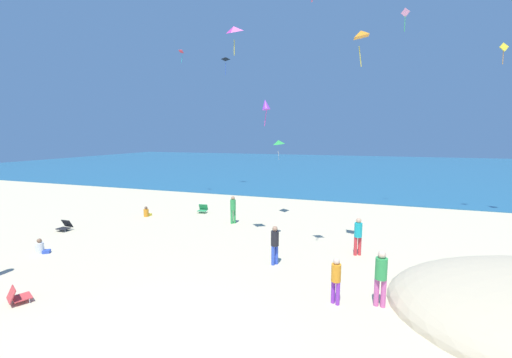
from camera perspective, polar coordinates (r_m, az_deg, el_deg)
name	(u,v)px	position (r m, az deg, el deg)	size (l,w,h in m)	color
ground_plane	(268,233)	(17.44, 2.07, -9.41)	(120.00, 120.00, 0.00)	beige
ocean_water	(336,166)	(55.81, 13.93, 2.21)	(120.00, 60.00, 0.05)	#236084
beach_chair_mid_beach	(17,296)	(12.88, -36.49, -16.23)	(0.78, 0.79, 0.52)	#D13D3D
beach_chair_near_camera	(203,209)	(21.99, -9.36, -5.22)	(0.67, 0.65, 0.56)	#2D9956
beach_chair_far_left	(65,226)	(20.55, -30.59, -7.14)	(0.62, 0.63, 0.57)	black
cooler_box	(453,284)	(13.31, 31.40, -15.45)	(0.58, 0.51, 0.29)	#2D56B7
person_0	(41,248)	(17.22, -33.68, -10.08)	(0.61, 0.54, 0.68)	white
person_1	(381,274)	(10.72, 21.15, -15.42)	(0.38, 0.38, 1.75)	#D8599E
person_2	(233,208)	(18.98, -4.07, -5.07)	(0.46, 0.46, 1.63)	green
person_3	(358,234)	(14.69, 17.54, -9.21)	(0.43, 0.43, 1.64)	red
person_5	(275,242)	(13.09, 3.34, -11.10)	(0.44, 0.44, 1.58)	blue
person_6	(147,213)	(21.86, -18.72, -5.64)	(0.37, 0.56, 0.66)	orange
person_7	(336,278)	(10.54, 13.91, -16.51)	(0.39, 0.39, 1.46)	purple
kite_purple	(266,105)	(14.54, 1.70, 12.98)	(0.56, 0.52, 1.19)	purple
kite_pink	(405,14)	(23.86, 24.82, 24.89)	(0.51, 0.20, 1.38)	pink
kite_magenta	(234,29)	(14.92, -3.97, 24.82)	(0.71, 0.59, 1.22)	#DB3DA8
kite_black	(225,58)	(31.75, -5.41, 20.38)	(0.80, 0.76, 1.63)	black
kite_red	(182,51)	(27.23, -12.89, 21.12)	(0.61, 0.62, 1.07)	red
kite_yellow	(504,48)	(24.75, 37.52, 17.83)	(0.53, 0.23, 1.24)	yellow
kite_orange	(361,34)	(14.32, 17.97, 23.14)	(0.82, 0.84, 1.37)	orange
kite_green	(278,142)	(20.00, 3.97, 6.46)	(0.77, 0.89, 1.25)	green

